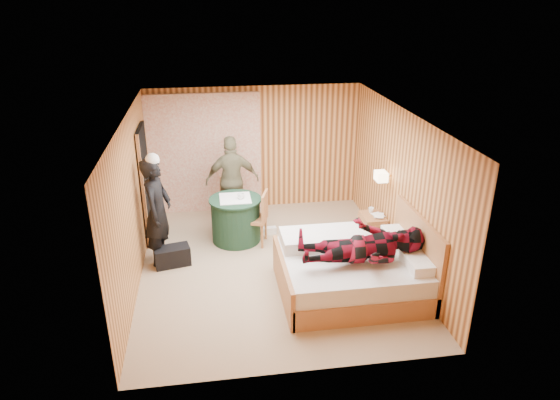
{
  "coord_description": "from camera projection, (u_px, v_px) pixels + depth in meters",
  "views": [
    {
      "loc": [
        -0.93,
        -7.08,
        4.19
      ],
      "look_at": [
        0.17,
        0.27,
        1.05
      ],
      "focal_mm": 32.0,
      "sensor_mm": 36.0,
      "label": 1
    }
  ],
  "objects": [
    {
      "name": "wall_left",
      "position": [
        132.0,
        203.0,
        7.44
      ],
      "size": [
        0.02,
        5.0,
        2.5
      ],
      "primitive_type": "cube",
      "color": "#E8A159",
      "rests_on": "floor"
    },
    {
      "name": "curtain",
      "position": [
        205.0,
        154.0,
        9.82
      ],
      "size": [
        2.2,
        0.08,
        2.4
      ],
      "primitive_type": "cube",
      "color": "silver",
      "rests_on": "floor"
    },
    {
      "name": "sneaker_left",
      "position": [
        248.0,
        231.0,
        9.25
      ],
      "size": [
        0.28,
        0.15,
        0.12
      ],
      "primitive_type": "cube",
      "rotation": [
        0.0,
        0.0,
        0.15
      ],
      "color": "white",
      "rests_on": "floor"
    },
    {
      "name": "cup_table",
      "position": [
        241.0,
        196.0,
        8.69
      ],
      "size": [
        0.15,
        0.15,
        0.1
      ],
      "primitive_type": "imported",
      "rotation": [
        0.0,
        0.0,
        -0.27
      ],
      "color": "white",
      "rests_on": "round_table"
    },
    {
      "name": "wall_back",
      "position": [
        255.0,
        149.0,
        10.0
      ],
      "size": [
        4.2,
        0.02,
        2.5
      ],
      "primitive_type": "cube",
      "color": "#E8A159",
      "rests_on": "floor"
    },
    {
      "name": "book_upper",
      "position": [
        374.0,
        215.0,
        8.73
      ],
      "size": [
        0.23,
        0.27,
        0.02
      ],
      "primitive_type": "imported",
      "rotation": [
        0.0,
        0.0,
        -0.36
      ],
      "color": "white",
      "rests_on": "nightstand"
    },
    {
      "name": "wall_right",
      "position": [
        401.0,
        188.0,
        8.01
      ],
      "size": [
        0.02,
        5.0,
        2.5
      ],
      "primitive_type": "cube",
      "color": "#E8A159",
      "rests_on": "floor"
    },
    {
      "name": "doorway",
      "position": [
        146.0,
        184.0,
        8.81
      ],
      "size": [
        0.06,
        0.9,
        2.05
      ],
      "primitive_type": "cube",
      "color": "black",
      "rests_on": "floor"
    },
    {
      "name": "round_table",
      "position": [
        236.0,
        219.0,
        8.9
      ],
      "size": [
        0.93,
        0.93,
        0.82
      ],
      "color": "#1B3B28",
      "rests_on": "floor"
    },
    {
      "name": "man_on_bed",
      "position": [
        364.0,
        237.0,
        6.95
      ],
      "size": [
        0.86,
        0.67,
        1.77
      ],
      "primitive_type": "imported",
      "rotation": [
        0.0,
        1.57,
        0.0
      ],
      "color": "maroon",
      "rests_on": "bed"
    },
    {
      "name": "wall_lamp",
      "position": [
        381.0,
        176.0,
        8.38
      ],
      "size": [
        0.26,
        0.24,
        0.16
      ],
      "color": "gold",
      "rests_on": "wall_right"
    },
    {
      "name": "chair_near",
      "position": [
        259.0,
        214.0,
        8.72
      ],
      "size": [
        0.55,
        0.55,
        0.98
      ],
      "rotation": [
        0.0,
        0.0,
        -1.87
      ],
      "color": "#BA7F4C",
      "rests_on": "floor"
    },
    {
      "name": "ceiling",
      "position": [
        271.0,
        116.0,
        7.24
      ],
      "size": [
        4.2,
        5.0,
        0.01
      ],
      "primitive_type": "cube",
      "color": "white",
      "rests_on": "wall_back"
    },
    {
      "name": "nightstand",
      "position": [
        372.0,
        228.0,
        8.88
      ],
      "size": [
        0.4,
        0.54,
        0.52
      ],
      "color": "#BA7F4C",
      "rests_on": "floor"
    },
    {
      "name": "sneaker_right",
      "position": [
        269.0,
        230.0,
        9.27
      ],
      "size": [
        0.29,
        0.14,
        0.13
      ],
      "primitive_type": "cube",
      "rotation": [
        0.0,
        0.0,
        0.07
      ],
      "color": "white",
      "rests_on": "floor"
    },
    {
      "name": "chair_far",
      "position": [
        232.0,
        197.0,
        9.51
      ],
      "size": [
        0.48,
        0.48,
        0.93
      ],
      "rotation": [
        0.0,
        0.0,
        0.16
      ],
      "color": "#BA7F4C",
      "rests_on": "floor"
    },
    {
      "name": "floor",
      "position": [
        272.0,
        266.0,
        8.21
      ],
      "size": [
        4.2,
        5.0,
        0.01
      ],
      "primitive_type": "cube",
      "color": "tan",
      "rests_on": "ground"
    },
    {
      "name": "book_lower",
      "position": [
        374.0,
        216.0,
        8.73
      ],
      "size": [
        0.22,
        0.26,
        0.02
      ],
      "primitive_type": "imported",
      "rotation": [
        0.0,
        0.0,
        0.29
      ],
      "color": "white",
      "rests_on": "nightstand"
    },
    {
      "name": "woman_standing",
      "position": [
        158.0,
        212.0,
        8.02
      ],
      "size": [
        0.58,
        0.74,
        1.8
      ],
      "primitive_type": "imported",
      "rotation": [
        0.0,
        0.0,
        1.32
      ],
      "color": "black",
      "rests_on": "floor"
    },
    {
      "name": "bed",
      "position": [
        354.0,
        271.0,
        7.42
      ],
      "size": [
        2.15,
        1.7,
        1.17
      ],
      "color": "#BA7F4C",
      "rests_on": "floor"
    },
    {
      "name": "duffel_bag",
      "position": [
        172.0,
        256.0,
        8.18
      ],
      "size": [
        0.62,
        0.41,
        0.32
      ],
      "primitive_type": "cube",
      "rotation": [
        0.0,
        0.0,
        0.21
      ],
      "color": "black",
      "rests_on": "floor"
    },
    {
      "name": "cup_nightstand",
      "position": [
        371.0,
        210.0,
        8.88
      ],
      "size": [
        0.12,
        0.12,
        0.09
      ],
      "primitive_type": "imported",
      "rotation": [
        0.0,
        0.0,
        0.29
      ],
      "color": "white",
      "rests_on": "nightstand"
    },
    {
      "name": "man_at_table",
      "position": [
        232.0,
        180.0,
        9.43
      ],
      "size": [
        1.03,
        0.46,
        1.72
      ],
      "primitive_type": "imported",
      "rotation": [
        0.0,
        0.0,
        3.18
      ],
      "color": "#6F694A",
      "rests_on": "floor"
    }
  ]
}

